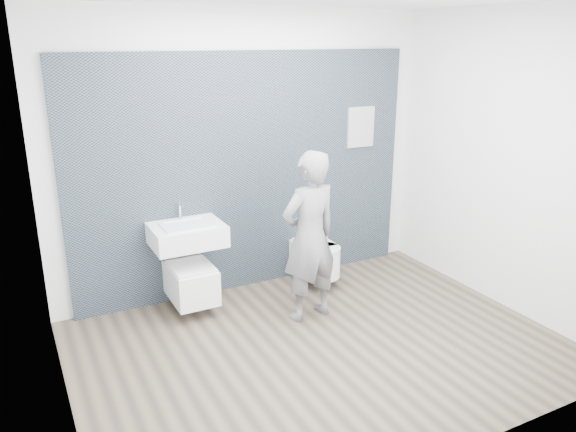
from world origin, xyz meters
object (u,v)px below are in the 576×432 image
toilet_rounded (317,258)px  visitor (309,237)px  washbasin (187,234)px  toilet_square (191,280)px

toilet_rounded → visitor: (-0.44, -0.60, 0.50)m
washbasin → toilet_rounded: size_ratio=1.09×
toilet_square → toilet_rounded: 1.38m
visitor → washbasin: bearing=-42.7°
washbasin → visitor: bearing=-35.2°
toilet_rounded → visitor: 0.90m
visitor → toilet_rounded: bearing=-134.0°
washbasin → toilet_rounded: bearing=-2.4°
washbasin → visitor: 1.15m
toilet_square → visitor: bearing=-33.9°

